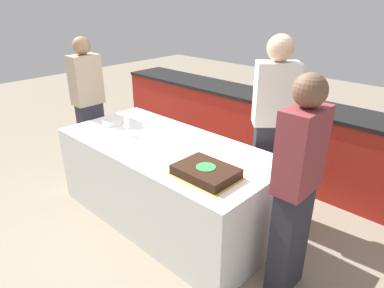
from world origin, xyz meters
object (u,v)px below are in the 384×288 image
(person_seated_left, at_px, (89,107))
(person_seated_right, at_px, (296,188))
(plate_stack, at_px, (112,121))
(person_cutting_cake, at_px, (273,127))
(cake, at_px, (206,172))
(wine_glass, at_px, (127,124))

(person_seated_left, distance_m, person_seated_right, 2.57)
(person_seated_right, bearing_deg, plate_stack, -89.22)
(plate_stack, xyz_separation_m, person_cutting_cake, (1.45, 0.75, 0.11))
(person_cutting_cake, height_order, person_seated_left, person_cutting_cake)
(person_cutting_cake, relative_size, person_seated_right, 1.07)
(cake, bearing_deg, wine_glass, 175.10)
(cake, xyz_separation_m, person_seated_left, (-1.95, 0.20, 0.03))
(person_seated_left, bearing_deg, plate_stack, -93.31)
(plate_stack, distance_m, person_seated_left, 0.50)
(person_seated_left, xyz_separation_m, person_seated_right, (2.57, 0.00, 0.00))
(cake, bearing_deg, person_seated_right, 17.66)
(person_seated_right, bearing_deg, cake, -72.34)
(person_cutting_cake, bearing_deg, cake, 47.42)
(plate_stack, relative_size, person_seated_right, 0.13)
(wine_glass, bearing_deg, person_cutting_cake, 37.03)
(wine_glass, xyz_separation_m, person_cutting_cake, (1.09, 0.82, 0.03))
(wine_glass, bearing_deg, cake, -4.90)
(wine_glass, bearing_deg, person_seated_left, 172.99)
(wine_glass, distance_m, person_seated_left, 0.86)
(person_seated_left, height_order, person_seated_right, person_seated_left)
(wine_glass, relative_size, person_cutting_cake, 0.10)
(cake, distance_m, plate_stack, 1.46)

